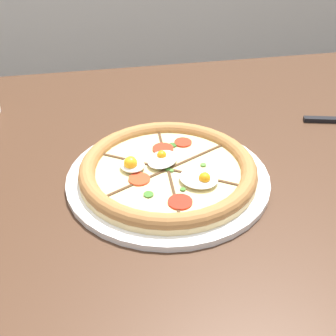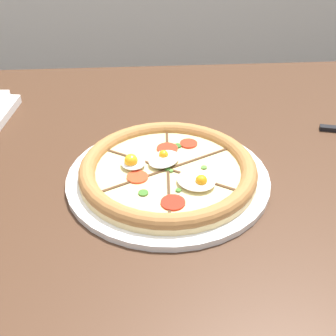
{
  "view_description": "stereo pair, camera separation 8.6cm",
  "coord_description": "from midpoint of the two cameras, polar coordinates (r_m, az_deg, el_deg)",
  "views": [
    {
      "loc": [
        -0.03,
        -0.77,
        1.29
      ],
      "look_at": [
        0.1,
        -0.07,
        0.8
      ],
      "focal_mm": 50.0,
      "sensor_mm": 36.0,
      "label": 1
    },
    {
      "loc": [
        0.06,
        -0.78,
        1.29
      ],
      "look_at": [
        0.1,
        -0.07,
        0.8
      ],
      "focal_mm": 50.0,
      "sensor_mm": 36.0,
      "label": 2
    }
  ],
  "objects": [
    {
      "name": "pizza",
      "position": [
        0.87,
        -2.84,
        -0.64
      ],
      "size": [
        0.38,
        0.38,
        0.05
      ],
      "color": "white",
      "rests_on": "dining_table"
    },
    {
      "name": "dining_table",
      "position": [
        0.98,
        -9.25,
        -4.11
      ],
      "size": [
        1.56,
        0.99,
        0.77
      ],
      "color": "#422819",
      "rests_on": "ground_plane"
    }
  ]
}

